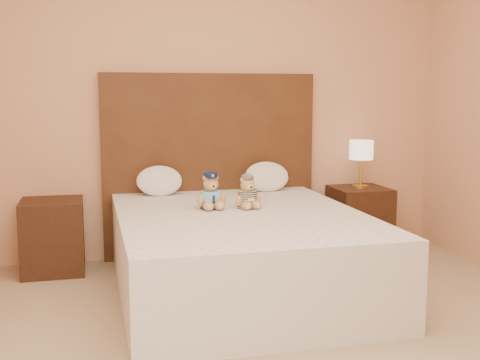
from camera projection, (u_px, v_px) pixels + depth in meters
name	position (u px, v px, depth m)	size (l,w,h in m)	color
room_walls	(275.00, 2.00, 3.12)	(4.04, 4.52, 2.72)	tan
bed	(240.00, 253.00, 4.05)	(1.60, 2.00, 0.55)	white
headboard	(210.00, 166.00, 4.95)	(1.75, 0.08, 1.50)	#492C16
nightstand_left	(53.00, 236.00, 4.51)	(0.45, 0.45, 0.55)	#351C10
nightstand_right	(359.00, 219.00, 5.12)	(0.45, 0.45, 0.55)	#351C10
lamp	(361.00, 152.00, 5.04)	(0.20, 0.20, 0.40)	gold
teddy_police	(211.00, 191.00, 4.12)	(0.21, 0.20, 0.25)	#A87241
teddy_prisoner	(247.00, 192.00, 4.15)	(0.20, 0.19, 0.22)	#A87241
pillow_left	(159.00, 179.00, 4.68)	(0.36, 0.23, 0.25)	white
pillow_right	(267.00, 175.00, 4.89)	(0.37, 0.24, 0.26)	white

